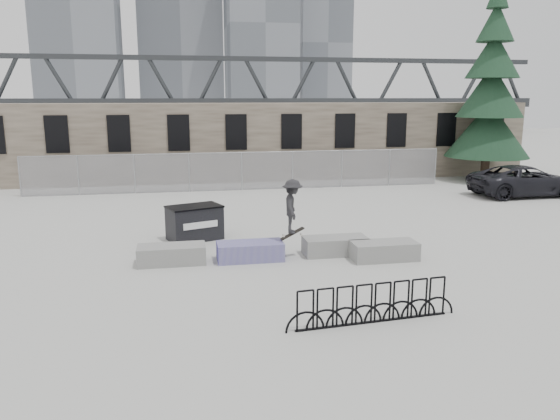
% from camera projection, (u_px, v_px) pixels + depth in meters
% --- Properties ---
extents(ground, '(120.00, 120.00, 0.00)m').
position_uv_depth(ground, '(289.00, 257.00, 16.99)').
color(ground, '#A8A8A3').
rests_on(ground, ground).
extents(stone_wall, '(36.00, 2.58, 4.50)m').
position_uv_depth(stone_wall, '(234.00, 142.00, 32.15)').
color(stone_wall, '#66594B').
rests_on(stone_wall, ground).
extents(chainlink_fence, '(22.06, 0.06, 2.02)m').
position_uv_depth(chainlink_fence, '(242.00, 171.00, 28.80)').
color(chainlink_fence, gray).
rests_on(chainlink_fence, ground).
extents(planter_far_left, '(2.00, 0.90, 0.55)m').
position_uv_depth(planter_far_left, '(172.00, 254.00, 16.26)').
color(planter_far_left, gray).
rests_on(planter_far_left, ground).
extents(planter_center_left, '(2.00, 0.90, 0.55)m').
position_uv_depth(planter_center_left, '(250.00, 250.00, 16.60)').
color(planter_center_left, '#3C339A').
rests_on(planter_center_left, ground).
extents(planter_center_right, '(2.00, 0.90, 0.55)m').
position_uv_depth(planter_center_right, '(335.00, 245.00, 17.21)').
color(planter_center_right, gray).
rests_on(planter_center_right, ground).
extents(planter_offset, '(2.00, 0.90, 0.55)m').
position_uv_depth(planter_offset, '(384.00, 250.00, 16.65)').
color(planter_offset, gray).
rests_on(planter_offset, ground).
extents(dumpster, '(2.08, 1.67, 1.19)m').
position_uv_depth(dumpster, '(195.00, 222.00, 18.93)').
color(dumpster, black).
rests_on(dumpster, ground).
extents(bike_rack, '(4.03, 0.42, 0.90)m').
position_uv_depth(bike_rack, '(373.00, 304.00, 11.97)').
color(bike_rack, black).
rests_on(bike_rack, ground).
extents(spruce_tree, '(4.79, 4.79, 11.50)m').
position_uv_depth(spruce_tree, '(490.00, 98.00, 31.43)').
color(spruce_tree, '#38281E').
rests_on(spruce_tree, ground).
extents(skyline_towers, '(58.00, 28.00, 48.00)m').
position_uv_depth(skyline_towers, '(185.00, 10.00, 102.80)').
color(skyline_towers, slate).
rests_on(skyline_towers, ground).
extents(truss_bridge, '(70.00, 3.00, 9.80)m').
position_uv_depth(truss_bridge, '(280.00, 102.00, 70.85)').
color(truss_bridge, '#2D3033').
rests_on(truss_bridge, ground).
extents(suv, '(5.53, 2.64, 1.52)m').
position_uv_depth(suv, '(525.00, 181.00, 27.22)').
color(suv, black).
rests_on(suv, ground).
extents(skateboarder, '(0.80, 1.17, 1.86)m').
position_uv_depth(skateboarder, '(292.00, 206.00, 16.61)').
color(skateboarder, '#252427').
rests_on(skateboarder, ground).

